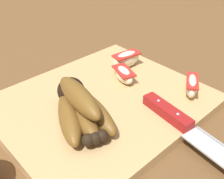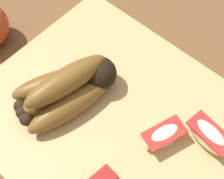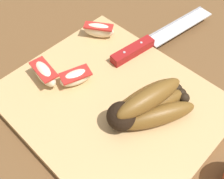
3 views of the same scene
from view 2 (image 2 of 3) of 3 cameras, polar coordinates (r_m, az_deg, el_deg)
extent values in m
plane|color=brown|center=(0.51, 1.39, -3.96)|extent=(6.00, 6.00, 0.00)
cube|color=tan|center=(0.49, -0.07, -4.83)|extent=(0.37, 0.31, 0.02)
sphere|color=black|center=(0.48, -2.04, 2.69)|extent=(0.05, 0.05, 0.05)
ellipsoid|color=brown|center=(0.49, -8.95, 1.11)|extent=(0.09, 0.13, 0.04)
sphere|color=black|center=(0.48, -14.97, -2.73)|extent=(0.02, 0.02, 0.02)
ellipsoid|color=brown|center=(0.48, -7.98, -0.68)|extent=(0.08, 0.14, 0.04)
sphere|color=black|center=(0.48, -14.62, -3.74)|extent=(0.02, 0.02, 0.02)
ellipsoid|color=brown|center=(0.47, -6.96, -2.55)|extent=(0.06, 0.14, 0.04)
sphere|color=black|center=(0.47, -14.06, -4.79)|extent=(0.02, 0.02, 0.02)
ellipsoid|color=brown|center=(0.46, -7.66, 1.43)|extent=(0.06, 0.13, 0.04)
ellipsoid|color=#F4E5C1|center=(0.46, 8.33, -7.88)|extent=(0.05, 0.07, 0.03)
cube|color=red|center=(0.45, 8.48, -7.44)|extent=(0.05, 0.06, 0.00)
ellipsoid|color=#F4E5C1|center=(0.47, 15.75, -7.52)|extent=(0.07, 0.04, 0.04)
cube|color=red|center=(0.45, 16.11, -6.93)|extent=(0.06, 0.04, 0.00)
camera|label=1|loc=(0.45, -64.05, 8.23)|focal=43.46mm
camera|label=3|loc=(0.49, -2.38, 55.08)|focal=42.94mm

